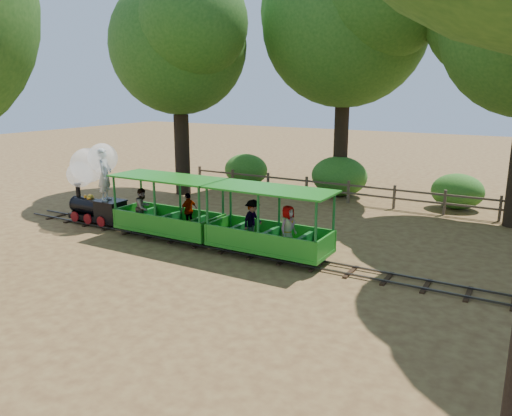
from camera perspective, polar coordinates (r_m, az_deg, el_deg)
The scene contains 11 objects.
ground at distance 14.72m, azimuth 3.39°, elevation -5.99°, with size 90.00×90.00×0.00m, color olive.
track at distance 14.70m, azimuth 3.39°, elevation -5.74°, with size 22.00×1.00×0.10m.
locomotive at distance 19.11m, azimuth -18.15°, elevation 3.32°, with size 2.68×1.26×3.07m.
carriage_front at distance 16.84m, azimuth -10.25°, elevation -0.71°, with size 3.86×1.57×2.00m.
carriage_rear at distance 14.74m, azimuth 1.41°, elevation -2.49°, with size 3.86×1.57×2.00m.
oak_nw at distance 23.74m, azimuth -8.81°, elevation 18.61°, with size 7.62×6.71×9.80m.
oak_nc at distance 23.70m, azimuth 10.25°, elevation 21.00°, with size 9.14×8.04×11.33m.
fence at distance 21.76m, azimuth 12.99°, elevation 1.73°, with size 18.10×0.10×1.00m.
shrub_west at distance 25.75m, azimuth -1.16°, elevation 4.41°, with size 2.34×1.80×1.62m, color #2D6B1E.
shrub_mid_w at distance 23.53m, azimuth 9.48°, elevation 3.61°, with size 2.65×2.04×1.84m, color #2D6B1E.
shrub_mid_e at distance 22.30m, azimuth 22.03°, elevation 1.77°, with size 2.13×1.64×1.48m, color #2D6B1E.
Camera 1 is at (6.22, -12.40, 4.94)m, focal length 35.00 mm.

